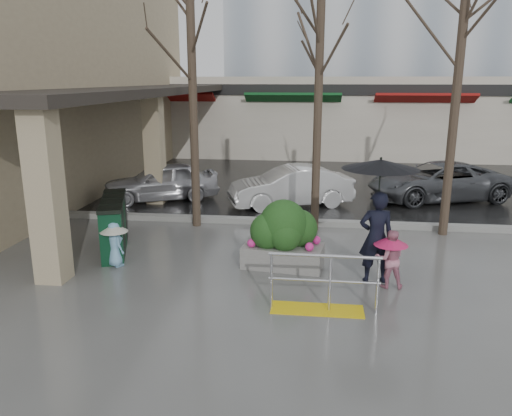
% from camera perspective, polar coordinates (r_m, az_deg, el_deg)
% --- Properties ---
extents(ground, '(120.00, 120.00, 0.00)m').
position_cam_1_polar(ground, '(10.07, -0.46, -8.19)').
color(ground, '#51514F').
rests_on(ground, ground).
extents(street_asphalt, '(120.00, 36.00, 0.01)m').
position_cam_1_polar(street_asphalt, '(31.47, 4.83, 7.39)').
color(street_asphalt, black).
rests_on(street_asphalt, ground).
extents(curb, '(120.00, 0.30, 0.15)m').
position_cam_1_polar(curb, '(13.80, 1.71, -1.52)').
color(curb, gray).
rests_on(curb, ground).
extents(near_building, '(6.00, 18.00, 8.00)m').
position_cam_1_polar(near_building, '(20.02, -24.37, 13.60)').
color(near_building, tan).
rests_on(near_building, ground).
extents(canopy_slab, '(2.80, 18.00, 0.25)m').
position_cam_1_polar(canopy_slab, '(18.23, -12.56, 13.36)').
color(canopy_slab, '#2D2823').
rests_on(canopy_slab, pillar_front).
extents(pillar_front, '(0.55, 0.55, 3.50)m').
position_cam_1_polar(pillar_front, '(10.33, -22.87, 1.42)').
color(pillar_front, tan).
rests_on(pillar_front, ground).
extents(pillar_back, '(0.55, 0.55, 3.50)m').
position_cam_1_polar(pillar_back, '(16.19, -11.52, 6.65)').
color(pillar_back, tan).
rests_on(pillar_back, ground).
extents(storefront_row, '(34.00, 6.74, 4.00)m').
position_cam_1_polar(storefront_row, '(27.25, 8.85, 10.42)').
color(storefront_row, beige).
rests_on(storefront_row, ground).
extents(handrail, '(1.90, 0.50, 1.03)m').
position_cam_1_polar(handrail, '(8.75, 7.47, -9.29)').
color(handrail, yellow).
rests_on(handrail, ground).
extents(tree_west, '(3.20, 3.20, 6.80)m').
position_cam_1_polar(tree_west, '(13.26, -7.46, 19.58)').
color(tree_west, '#382B21').
rests_on(tree_west, ground).
extents(tree_midwest, '(3.20, 3.20, 7.00)m').
position_cam_1_polar(tree_midwest, '(12.88, 7.40, 20.41)').
color(tree_midwest, '#382B21').
rests_on(tree_midwest, ground).
extents(tree_mideast, '(3.20, 3.20, 6.50)m').
position_cam_1_polar(tree_mideast, '(13.26, 22.48, 17.69)').
color(tree_mideast, '#382B21').
rests_on(tree_mideast, ground).
extents(woman, '(1.46, 1.46, 2.48)m').
position_cam_1_polar(woman, '(9.80, 13.77, 0.08)').
color(woman, black).
rests_on(woman, ground).
extents(child_pink, '(0.65, 0.65, 1.14)m').
position_cam_1_polar(child_pink, '(9.85, 15.08, -5.19)').
color(child_pink, '#CD7D97').
rests_on(child_pink, ground).
extents(child_blue, '(0.60, 0.60, 0.99)m').
position_cam_1_polar(child_blue, '(11.00, -15.87, -3.43)').
color(child_blue, '#7BB3DA').
rests_on(child_blue, ground).
extents(planter, '(1.77, 1.05, 1.46)m').
position_cam_1_polar(planter, '(10.55, 3.18, -3.09)').
color(planter, slate).
rests_on(planter, ground).
extents(news_boxes, '(1.19, 2.26, 1.24)m').
position_cam_1_polar(news_boxes, '(12.02, -15.91, -1.84)').
color(news_boxes, '#0C371F').
rests_on(news_boxes, ground).
extents(car_a, '(3.98, 2.89, 1.26)m').
position_cam_1_polar(car_a, '(16.67, -10.78, 3.00)').
color(car_a, '#B5B5BA').
rests_on(car_a, ground).
extents(car_b, '(4.05, 2.57, 1.26)m').
position_cam_1_polar(car_b, '(15.64, 3.99, 2.47)').
color(car_b, white).
rests_on(car_b, ground).
extents(car_c, '(4.95, 3.34, 1.26)m').
position_cam_1_polar(car_c, '(17.46, 20.04, 2.89)').
color(car_c, '#54565B').
rests_on(car_c, ground).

